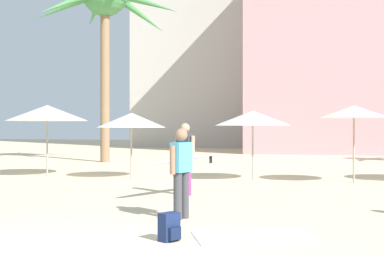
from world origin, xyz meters
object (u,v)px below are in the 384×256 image
cafe_umbrella_3 (253,118)px  backpack (170,227)px  cafe_umbrella_0 (47,113)px  person_mid_right (184,157)px  palm_tree_left (105,5)px  cafe_umbrella_1 (131,120)px  person_mid_left (181,169)px  beach_towel (254,237)px  cafe_umbrella_4 (354,112)px

cafe_umbrella_3 → backpack: 9.38m
cafe_umbrella_0 → person_mid_right: size_ratio=1.05×
person_mid_right → backpack: bearing=38.0°
palm_tree_left → cafe_umbrella_1: 10.08m
cafe_umbrella_1 → cafe_umbrella_0: bearing=178.8°
person_mid_right → person_mid_left: 3.30m
beach_towel → person_mid_left: (-1.49, 1.29, 0.90)m
palm_tree_left → person_mid_right: size_ratio=3.46×
person_mid_left → cafe_umbrella_1: bearing=-39.9°
cafe_umbrella_3 → person_mid_left: 7.43m
cafe_umbrella_1 → backpack: 9.95m
person_mid_right → cafe_umbrella_3: bearing=-170.1°
cafe_umbrella_1 → cafe_umbrella_3: (3.98, 0.21, 0.06)m
person_mid_right → person_mid_left: person_mid_right is taller
cafe_umbrella_0 → person_mid_right: (5.87, -3.98, -1.22)m
palm_tree_left → person_mid_right: bearing=-59.0°
cafe_umbrella_0 → person_mid_right: 7.20m
backpack → cafe_umbrella_1: bearing=143.4°
palm_tree_left → backpack: 19.57m
cafe_umbrella_0 → cafe_umbrella_3: cafe_umbrella_0 is taller
backpack → person_mid_left: bearing=129.5°
cafe_umbrella_0 → person_mid_left: size_ratio=1.68×
cafe_umbrella_3 → beach_towel: cafe_umbrella_3 is taller
backpack → palm_tree_left: bearing=145.8°
cafe_umbrella_3 → person_mid_right: size_ratio=0.91×
cafe_umbrella_1 → person_mid_left: (3.55, -7.14, -1.00)m
cafe_umbrella_4 → backpack: bearing=-109.2°
cafe_umbrella_1 → person_mid_right: bearing=-54.6°
cafe_umbrella_0 → backpack: bearing=-52.5°
cafe_umbrella_1 → cafe_umbrella_3: bearing=3.0°
cafe_umbrella_1 → cafe_umbrella_4: cafe_umbrella_4 is taller
cafe_umbrella_3 → beach_towel: bearing=-83.0°
cafe_umbrella_4 → person_mid_right: 5.98m
cafe_umbrella_4 → person_mid_right: cafe_umbrella_4 is taller
person_mid_left → cafe_umbrella_3: bearing=-69.7°
cafe_umbrella_3 → cafe_umbrella_1: bearing=-177.0°
cafe_umbrella_1 → person_mid_left: size_ratio=1.37×
palm_tree_left → cafe_umbrella_0: 9.10m
cafe_umbrella_1 → backpack: size_ratio=5.43×
palm_tree_left → cafe_umbrella_1: size_ratio=4.03×
person_mid_right → cafe_umbrella_4: bearing=159.5°
palm_tree_left → backpack: (7.86, -16.35, -7.34)m
cafe_umbrella_1 → backpack: (3.86, -9.01, -1.70)m
cafe_umbrella_0 → person_mid_left: cafe_umbrella_0 is taller
cafe_umbrella_3 → cafe_umbrella_0: bearing=-178.8°
cafe_umbrella_4 → person_mid_right: bearing=-136.5°
palm_tree_left → beach_towel: palm_tree_left is taller
beach_towel → backpack: size_ratio=4.30×
beach_towel → person_mid_right: size_ratio=0.68×
palm_tree_left → person_mid_right: palm_tree_left is taller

